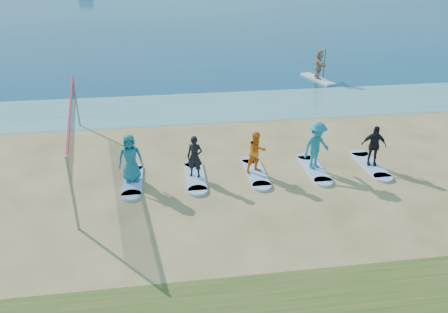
{
  "coord_description": "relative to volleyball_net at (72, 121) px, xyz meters",
  "views": [
    {
      "loc": [
        -2.78,
        -11.84,
        7.83
      ],
      "look_at": [
        -0.81,
        2.0,
        1.1
      ],
      "focal_mm": 35.0,
      "sensor_mm": 36.0,
      "label": 1
    }
  ],
  "objects": [
    {
      "name": "student_0",
      "position": [
        2.16,
        -1.66,
        -0.92
      ],
      "size": [
        0.93,
        0.66,
        1.79
      ],
      "primitive_type": "imported",
      "rotation": [
        0.0,
        0.0,
        0.11
      ],
      "color": "#1B6986",
      "rests_on": "surfboard_0"
    },
    {
      "name": "surfboard_4",
      "position": [
        11.42,
        -1.66,
        -1.86
      ],
      "size": [
        0.7,
        2.2,
        0.09
      ],
      "primitive_type": "cube",
      "color": "#9CC0F2",
      "rests_on": "ground"
    },
    {
      "name": "student_4",
      "position": [
        11.42,
        -1.66,
        -1.01
      ],
      "size": [
        1.01,
        0.63,
        1.61
      ],
      "primitive_type": "imported",
      "rotation": [
        0.0,
        0.0,
        -0.27
      ],
      "color": "black",
      "rests_on": "surfboard_4"
    },
    {
      "name": "student_2",
      "position": [
        6.79,
        -1.66,
        -1.01
      ],
      "size": [
        0.93,
        0.81,
        1.62
      ],
      "primitive_type": "imported",
      "rotation": [
        0.0,
        0.0,
        0.28
      ],
      "color": "orange",
      "rests_on": "surfboard_2"
    },
    {
      "name": "ground",
      "position": [
        6.29,
        -4.25,
        -1.9
      ],
      "size": [
        600.0,
        600.0,
        0.0
      ],
      "primitive_type": "plane",
      "color": "tan",
      "rests_on": "ground"
    },
    {
      "name": "shallow_water",
      "position": [
        6.29,
        6.25,
        -1.9
      ],
      "size": [
        600.0,
        600.0,
        0.0
      ],
      "primitive_type": "plane",
      "color": "teal",
      "rests_on": "ground"
    },
    {
      "name": "surfboard_3",
      "position": [
        9.1,
        -1.66,
        -1.86
      ],
      "size": [
        0.7,
        2.2,
        0.09
      ],
      "primitive_type": "cube",
      "color": "#9CC0F2",
      "rests_on": "ground"
    },
    {
      "name": "paddleboarder",
      "position": [
        13.47,
        10.57,
        -0.88
      ],
      "size": [
        0.66,
        1.72,
        1.81
      ],
      "primitive_type": "imported",
      "rotation": [
        0.0,
        0.0,
        1.5
      ],
      "color": "tan",
      "rests_on": "paddleboard"
    },
    {
      "name": "paddleboard",
      "position": [
        13.47,
        10.57,
        -1.84
      ],
      "size": [
        1.5,
        3.08,
        0.12
      ],
      "primitive_type": "cube",
      "rotation": [
        0.0,
        0.0,
        0.28
      ],
      "color": "silver",
      "rests_on": "ground"
    },
    {
      "name": "student_3",
      "position": [
        9.1,
        -1.66,
        -0.87
      ],
      "size": [
        1.4,
        1.15,
        1.89
      ],
      "primitive_type": "imported",
      "rotation": [
        0.0,
        0.0,
        0.43
      ],
      "color": "teal",
      "rests_on": "surfboard_3"
    },
    {
      "name": "student_1",
      "position": [
        4.47,
        -1.66,
        -1.02
      ],
      "size": [
        0.67,
        0.54,
        1.58
      ],
      "primitive_type": "imported",
      "rotation": [
        0.0,
        0.0,
        -0.32
      ],
      "color": "black",
      "rests_on": "surfboard_1"
    },
    {
      "name": "volleyball_net",
      "position": [
        0.0,
        0.0,
        0.0
      ],
      "size": [
        1.39,
        9.0,
        2.5
      ],
      "rotation": [
        0.0,
        0.0,
        0.14
      ],
      "color": "gray",
      "rests_on": "ground"
    },
    {
      "name": "surfboard_2",
      "position": [
        6.79,
        -1.66,
        -1.86
      ],
      "size": [
        0.7,
        2.2,
        0.09
      ],
      "primitive_type": "cube",
      "color": "#9CC0F2",
      "rests_on": "ground"
    },
    {
      "name": "surfboard_1",
      "position": [
        4.47,
        -1.66,
        -1.86
      ],
      "size": [
        0.7,
        2.2,
        0.09
      ],
      "primitive_type": "cube",
      "color": "#9CC0F2",
      "rests_on": "ground"
    },
    {
      "name": "surfboard_0",
      "position": [
        2.16,
        -1.66,
        -1.86
      ],
      "size": [
        0.7,
        2.2,
        0.09
      ],
      "primitive_type": "cube",
      "color": "#9CC0F2",
      "rests_on": "ground"
    }
  ]
}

